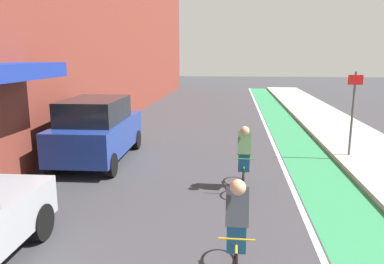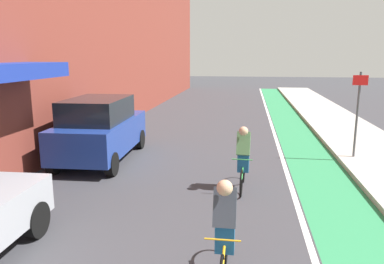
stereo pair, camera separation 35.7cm
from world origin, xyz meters
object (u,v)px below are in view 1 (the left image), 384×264
Objects in this scene: parked_suv_blue at (97,129)px; cyclist_mid at (244,155)px; street_sign_post at (353,106)px; cyclist_lead at (237,229)px.

cyclist_mid is at bearing -23.46° from parked_suv_blue.
parked_suv_blue is 1.63× the size of street_sign_post.
street_sign_post is (3.40, 3.02, 0.86)m from cyclist_mid.
parked_suv_blue is 2.50× the size of cyclist_mid.
cyclist_lead is 7.88m from street_sign_post.
street_sign_post reaches higher than parked_suv_blue.
street_sign_post is (7.86, 1.09, 0.69)m from parked_suv_blue.
cyclist_mid is (0.20, 3.92, 0.04)m from cyclist_lead.
street_sign_post is at bearing 62.58° from cyclist_lead.
parked_suv_blue reaches higher than cyclist_lead.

